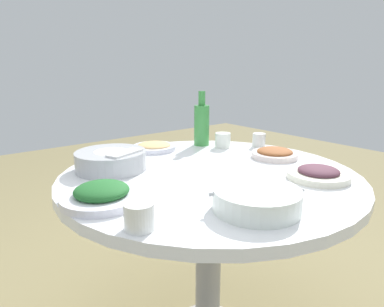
{
  "coord_description": "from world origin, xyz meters",
  "views": [
    {
      "loc": [
        -0.94,
        0.84,
        1.15
      ],
      "look_at": [
        -0.02,
        0.1,
        0.85
      ],
      "focal_mm": 31.9,
      "sensor_mm": 36.0,
      "label": 1
    }
  ],
  "objects_px": {
    "green_bottle": "(202,124)",
    "tea_cup_near": "(259,140)",
    "tea_cup_side": "(223,140)",
    "dish_greens": "(102,194)",
    "dish_eggplant": "(318,174)",
    "soup_bowl": "(257,200)",
    "rice_bowl": "(111,160)",
    "round_dining_table": "(209,197)",
    "dish_noodles": "(154,147)",
    "tea_cup_far": "(139,216)",
    "dish_stirfry": "(275,153)"
  },
  "relations": [
    {
      "from": "green_bottle",
      "to": "tea_cup_near",
      "type": "distance_m",
      "value": 0.3
    },
    {
      "from": "tea_cup_side",
      "to": "dish_greens",
      "type": "bearing_deg",
      "value": 110.02
    },
    {
      "from": "dish_eggplant",
      "to": "soup_bowl",
      "type": "bearing_deg",
      "value": 96.39
    },
    {
      "from": "rice_bowl",
      "to": "tea_cup_side",
      "type": "height_order",
      "value": "rice_bowl"
    },
    {
      "from": "round_dining_table",
      "to": "soup_bowl",
      "type": "relative_size",
      "value": 4.52
    },
    {
      "from": "soup_bowl",
      "to": "dish_noodles",
      "type": "xyz_separation_m",
      "value": [
        0.78,
        -0.16,
        -0.01
      ]
    },
    {
      "from": "dish_noodles",
      "to": "tea_cup_far",
      "type": "xyz_separation_m",
      "value": [
        -0.68,
        0.48,
        0.02
      ]
    },
    {
      "from": "rice_bowl",
      "to": "tea_cup_far",
      "type": "relative_size",
      "value": 3.5
    },
    {
      "from": "round_dining_table",
      "to": "tea_cup_near",
      "type": "height_order",
      "value": "tea_cup_near"
    },
    {
      "from": "dish_eggplant",
      "to": "green_bottle",
      "type": "distance_m",
      "value": 0.68
    },
    {
      "from": "dish_eggplant",
      "to": "tea_cup_side",
      "type": "relative_size",
      "value": 2.9
    },
    {
      "from": "dish_stirfry",
      "to": "green_bottle",
      "type": "distance_m",
      "value": 0.42
    },
    {
      "from": "rice_bowl",
      "to": "dish_noodles",
      "type": "distance_m",
      "value": 0.35
    },
    {
      "from": "rice_bowl",
      "to": "dish_greens",
      "type": "distance_m",
      "value": 0.33
    },
    {
      "from": "dish_greens",
      "to": "green_bottle",
      "type": "distance_m",
      "value": 0.83
    },
    {
      "from": "dish_stirfry",
      "to": "round_dining_table",
      "type": "bearing_deg",
      "value": 86.79
    },
    {
      "from": "dish_stirfry",
      "to": "green_bottle",
      "type": "height_order",
      "value": "green_bottle"
    },
    {
      "from": "tea_cup_far",
      "to": "tea_cup_side",
      "type": "relative_size",
      "value": 1.02
    },
    {
      "from": "dish_greens",
      "to": "tea_cup_near",
      "type": "relative_size",
      "value": 3.66
    },
    {
      "from": "round_dining_table",
      "to": "dish_stirfry",
      "type": "bearing_deg",
      "value": -93.21
    },
    {
      "from": "tea_cup_near",
      "to": "round_dining_table",
      "type": "bearing_deg",
      "value": 108.91
    },
    {
      "from": "soup_bowl",
      "to": "green_bottle",
      "type": "relative_size",
      "value": 0.91
    },
    {
      "from": "soup_bowl",
      "to": "tea_cup_far",
      "type": "distance_m",
      "value": 0.34
    },
    {
      "from": "dish_greens",
      "to": "soup_bowl",
      "type": "bearing_deg",
      "value": -136.13
    },
    {
      "from": "dish_stirfry",
      "to": "tea_cup_far",
      "type": "distance_m",
      "value": 0.85
    },
    {
      "from": "dish_noodles",
      "to": "green_bottle",
      "type": "relative_size",
      "value": 0.77
    },
    {
      "from": "round_dining_table",
      "to": "soup_bowl",
      "type": "distance_m",
      "value": 0.39
    },
    {
      "from": "tea_cup_side",
      "to": "tea_cup_far",
      "type": "bearing_deg",
      "value": 123.29
    },
    {
      "from": "tea_cup_near",
      "to": "green_bottle",
      "type": "bearing_deg",
      "value": 43.84
    },
    {
      "from": "dish_greens",
      "to": "tea_cup_near",
      "type": "height_order",
      "value": "tea_cup_near"
    },
    {
      "from": "round_dining_table",
      "to": "rice_bowl",
      "type": "bearing_deg",
      "value": 46.35
    },
    {
      "from": "dish_eggplant",
      "to": "dish_greens",
      "type": "distance_m",
      "value": 0.76
    },
    {
      "from": "dish_noodles",
      "to": "tea_cup_side",
      "type": "relative_size",
      "value": 2.75
    },
    {
      "from": "rice_bowl",
      "to": "tea_cup_side",
      "type": "relative_size",
      "value": 3.57
    },
    {
      "from": "dish_greens",
      "to": "green_bottle",
      "type": "xyz_separation_m",
      "value": [
        0.39,
        -0.72,
        0.09
      ]
    },
    {
      "from": "round_dining_table",
      "to": "rice_bowl",
      "type": "xyz_separation_m",
      "value": [
        0.27,
        0.28,
        0.14
      ]
    },
    {
      "from": "dish_stirfry",
      "to": "dish_greens",
      "type": "relative_size",
      "value": 0.82
    },
    {
      "from": "dish_greens",
      "to": "tea_cup_far",
      "type": "xyz_separation_m",
      "value": [
        -0.23,
        0.0,
        0.01
      ]
    },
    {
      "from": "dish_eggplant",
      "to": "rice_bowl",
      "type": "bearing_deg",
      "value": 43.39
    },
    {
      "from": "rice_bowl",
      "to": "dish_greens",
      "type": "bearing_deg",
      "value": 149.37
    },
    {
      "from": "dish_stirfry",
      "to": "tea_cup_side",
      "type": "relative_size",
      "value": 2.64
    },
    {
      "from": "dish_eggplant",
      "to": "tea_cup_near",
      "type": "xyz_separation_m",
      "value": [
        0.47,
        -0.22,
        0.02
      ]
    },
    {
      "from": "tea_cup_side",
      "to": "dish_noodles",
      "type": "bearing_deg",
      "value": 59.91
    },
    {
      "from": "dish_greens",
      "to": "tea_cup_far",
      "type": "bearing_deg",
      "value": 179.61
    },
    {
      "from": "rice_bowl",
      "to": "dish_eggplant",
      "type": "height_order",
      "value": "rice_bowl"
    },
    {
      "from": "dish_eggplant",
      "to": "dish_greens",
      "type": "bearing_deg",
      "value": 67.84
    },
    {
      "from": "round_dining_table",
      "to": "dish_noodles",
      "type": "distance_m",
      "value": 0.45
    },
    {
      "from": "dish_stirfry",
      "to": "green_bottle",
      "type": "xyz_separation_m",
      "value": [
        0.39,
        0.09,
        0.09
      ]
    },
    {
      "from": "dish_stirfry",
      "to": "rice_bowl",
      "type": "bearing_deg",
      "value": 66.13
    },
    {
      "from": "soup_bowl",
      "to": "dish_noodles",
      "type": "bearing_deg",
      "value": -11.29
    }
  ]
}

